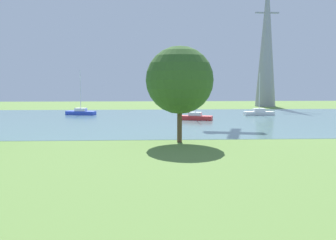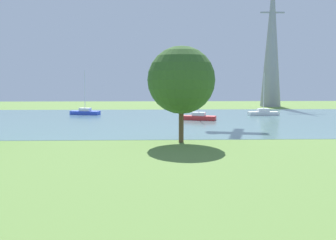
{
  "view_description": "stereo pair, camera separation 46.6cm",
  "coord_description": "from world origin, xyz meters",
  "px_view_note": "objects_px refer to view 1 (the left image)",
  "views": [
    {
      "loc": [
        -0.24,
        -7.07,
        5.51
      ],
      "look_at": [
        1.19,
        20.06,
        2.86
      ],
      "focal_mm": 42.82,
      "sensor_mm": 36.0,
      "label": 1
    },
    {
      "loc": [
        0.23,
        -7.09,
        5.51
      ],
      "look_at": [
        1.19,
        20.06,
        2.86
      ],
      "focal_mm": 42.82,
      "sensor_mm": 36.0,
      "label": 2
    }
  ],
  "objects_px": {
    "sailboat_red": "(195,117)",
    "sailboat_white": "(259,113)",
    "tree_mid_shore": "(180,80)",
    "electricity_pylon": "(267,39)",
    "sailboat_blue": "(81,112)"
  },
  "relations": [
    {
      "from": "sailboat_blue",
      "to": "tree_mid_shore",
      "type": "relative_size",
      "value": 0.84
    },
    {
      "from": "tree_mid_shore",
      "to": "electricity_pylon",
      "type": "bearing_deg",
      "value": 65.65
    },
    {
      "from": "tree_mid_shore",
      "to": "electricity_pylon",
      "type": "xyz_separation_m",
      "value": [
        22.96,
        50.74,
        8.86
      ]
    },
    {
      "from": "sailboat_red",
      "to": "sailboat_blue",
      "type": "bearing_deg",
      "value": 151.28
    },
    {
      "from": "electricity_pylon",
      "to": "sailboat_white",
      "type": "bearing_deg",
      "value": -108.84
    },
    {
      "from": "sailboat_white",
      "to": "sailboat_blue",
      "type": "bearing_deg",
      "value": 175.15
    },
    {
      "from": "tree_mid_shore",
      "to": "electricity_pylon",
      "type": "height_order",
      "value": "electricity_pylon"
    },
    {
      "from": "sailboat_white",
      "to": "sailboat_blue",
      "type": "xyz_separation_m",
      "value": [
        -28.78,
        2.44,
        0.01
      ]
    },
    {
      "from": "tree_mid_shore",
      "to": "sailboat_blue",
      "type": "bearing_deg",
      "value": 114.53
    },
    {
      "from": "sailboat_white",
      "to": "electricity_pylon",
      "type": "relative_size",
      "value": 0.23
    },
    {
      "from": "sailboat_blue",
      "to": "sailboat_red",
      "type": "bearing_deg",
      "value": -28.72
    },
    {
      "from": "tree_mid_shore",
      "to": "electricity_pylon",
      "type": "distance_m",
      "value": 56.39
    },
    {
      "from": "sailboat_red",
      "to": "tree_mid_shore",
      "type": "distance_m",
      "value": 21.4
    },
    {
      "from": "sailboat_red",
      "to": "sailboat_white",
      "type": "bearing_deg",
      "value": 32.73
    },
    {
      "from": "electricity_pylon",
      "to": "sailboat_red",
      "type": "bearing_deg",
      "value": -122.19
    }
  ]
}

